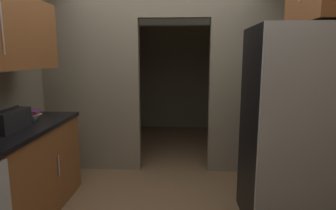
% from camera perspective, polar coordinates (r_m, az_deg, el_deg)
% --- Properties ---
extents(kitchen_partition, '(3.32, 0.12, 2.81)m').
position_cam_1_polar(kitchen_partition, '(3.85, -1.60, 8.46)').
color(kitchen_partition, gray).
rests_on(kitchen_partition, ground).
extents(adjoining_room_shell, '(3.32, 2.56, 2.81)m').
position_cam_1_polar(adjoining_room_shell, '(5.60, 0.21, 7.84)').
color(adjoining_room_shell, gray).
rests_on(adjoining_room_shell, ground).
extents(refrigerator, '(0.72, 0.77, 1.86)m').
position_cam_1_polar(refrigerator, '(2.85, 22.98, -4.49)').
color(refrigerator, black).
rests_on(refrigerator, ground).
extents(boombox, '(0.19, 0.43, 0.21)m').
position_cam_1_polar(boombox, '(2.91, -29.40, -2.70)').
color(boombox, black).
rests_on(boombox, lower_cabinet_run).
extents(book_stack, '(0.15, 0.16, 0.10)m').
position_cam_1_polar(book_stack, '(3.30, -25.71, -1.80)').
color(book_stack, '#2D609E').
rests_on(book_stack, lower_cabinet_run).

